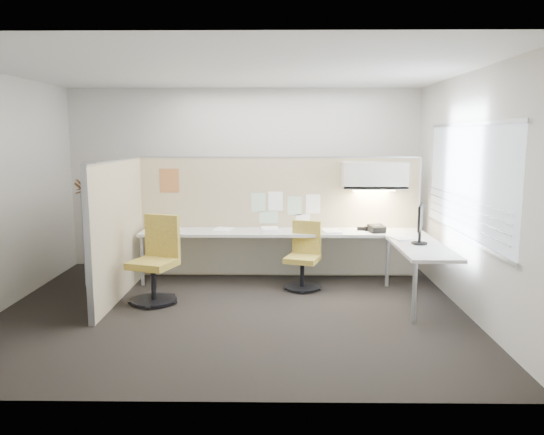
{
  "coord_description": "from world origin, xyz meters",
  "views": [
    {
      "loc": [
        0.55,
        -6.13,
        2.06
      ],
      "look_at": [
        0.46,
        0.8,
        1.0
      ],
      "focal_mm": 35.0,
      "sensor_mm": 36.0,
      "label": 1
    }
  ],
  "objects_px": {
    "chair_left": "(156,262)",
    "chair_right": "(304,258)",
    "desk": "(306,242)",
    "phone": "(377,229)",
    "monitor": "(420,222)"
  },
  "relations": [
    {
      "from": "desk",
      "to": "chair_right",
      "type": "relative_size",
      "value": 4.44
    },
    {
      "from": "desk",
      "to": "chair_right",
      "type": "xyz_separation_m",
      "value": [
        -0.04,
        -0.21,
        -0.18
      ]
    },
    {
      "from": "desk",
      "to": "phone",
      "type": "height_order",
      "value": "phone"
    },
    {
      "from": "monitor",
      "to": "chair_left",
      "type": "bearing_deg",
      "value": 109.98
    },
    {
      "from": "desk",
      "to": "phone",
      "type": "bearing_deg",
      "value": 2.64
    },
    {
      "from": "desk",
      "to": "chair_left",
      "type": "relative_size",
      "value": 3.75
    },
    {
      "from": "monitor",
      "to": "chair_right",
      "type": "bearing_deg",
      "value": 87.74
    },
    {
      "from": "chair_left",
      "to": "chair_right",
      "type": "height_order",
      "value": "chair_left"
    },
    {
      "from": "desk",
      "to": "monitor",
      "type": "bearing_deg",
      "value": -29.15
    },
    {
      "from": "chair_right",
      "to": "phone",
      "type": "height_order",
      "value": "chair_right"
    },
    {
      "from": "desk",
      "to": "chair_right",
      "type": "height_order",
      "value": "chair_right"
    },
    {
      "from": "chair_left",
      "to": "monitor",
      "type": "distance_m",
      "value": 3.33
    },
    {
      "from": "phone",
      "to": "monitor",
      "type": "bearing_deg",
      "value": -79.35
    },
    {
      "from": "chair_left",
      "to": "phone",
      "type": "distance_m",
      "value": 3.04
    },
    {
      "from": "desk",
      "to": "chair_left",
      "type": "distance_m",
      "value": 2.08
    }
  ]
}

